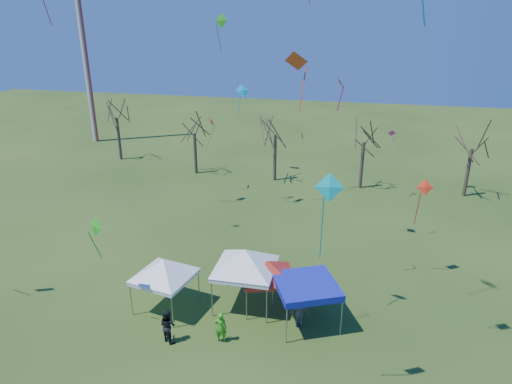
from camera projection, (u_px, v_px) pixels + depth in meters
ground at (232, 342)px, 23.19m from camera, size 140.00×140.00×0.00m
radio_mast at (83, 41)px, 55.27m from camera, size 0.70×0.70×25.00m
tree_0 at (115, 103)px, 49.98m from camera, size 3.83×3.83×8.44m
tree_1 at (194, 118)px, 45.68m from camera, size 3.42×3.42×7.54m
tree_2 at (276, 118)px, 43.52m from camera, size 3.71×3.71×8.18m
tree_3 at (365, 125)px, 41.57m from camera, size 3.59×3.59×7.91m
tree_4 at (475, 131)px, 39.62m from camera, size 3.58×3.58×7.89m
tent_white_west at (163, 263)px, 24.85m from camera, size 3.98×3.98×3.58m
tent_white_mid at (245, 253)px, 25.08m from camera, size 4.60×4.60×4.05m
tent_red at (268, 264)px, 25.13m from camera, size 3.65×3.65×3.35m
tent_blue at (306, 286)px, 23.92m from camera, size 4.12×4.12×2.45m
person_dark at (168, 326)px, 22.97m from camera, size 1.10×1.02×1.83m
person_green at (221, 327)px, 22.96m from camera, size 0.66×0.47×1.69m
person_grey at (300, 313)px, 24.00m from camera, size 1.05×0.51×1.73m
kite_2 at (221, 21)px, 41.81m from camera, size 1.37×0.84×3.39m
kite_17 at (425, 188)px, 27.02m from camera, size 1.06×0.68×3.05m
kite_19 at (392, 134)px, 39.23m from camera, size 0.73×0.52×1.83m
kite_13 at (211, 121)px, 40.66m from camera, size 0.86×1.15×2.66m
kite_27 at (297, 61)px, 20.01m from camera, size 1.22×0.94×2.64m
kite_1 at (95, 227)px, 21.96m from camera, size 1.05×0.76×2.42m
kite_5 at (329, 189)px, 16.38m from camera, size 1.12×0.60×3.50m
kite_22 at (302, 137)px, 38.52m from camera, size 0.88×0.89×2.82m
kite_18 at (341, 84)px, 23.87m from camera, size 0.58×0.78×1.79m
kite_11 at (243, 91)px, 35.72m from camera, size 1.39×1.33×2.60m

